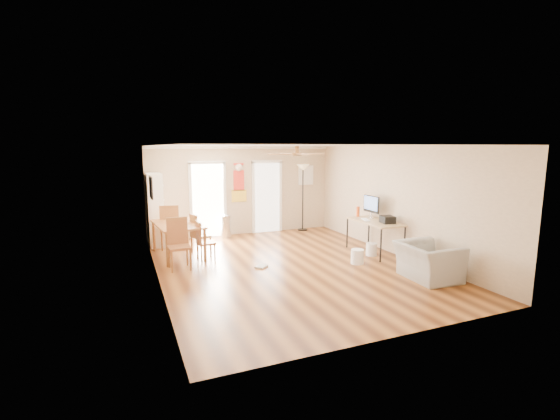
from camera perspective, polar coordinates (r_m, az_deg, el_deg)
name	(u,v)px	position (r m, az deg, el deg)	size (l,w,h in m)	color
floor	(290,266)	(8.59, 1.53, -8.19)	(7.00, 7.00, 0.00)	brown
ceiling	(291,146)	(8.20, 1.61, 9.42)	(5.50, 7.00, 0.00)	silver
wall_back	(243,191)	(11.56, -5.46, 2.86)	(5.50, 0.04, 2.60)	beige
wall_front	(398,245)	(5.35, 16.96, -4.92)	(5.50, 0.04, 2.60)	beige
wall_left	(156,216)	(7.63, -17.69, -0.81)	(0.04, 7.00, 2.60)	beige
wall_right	(395,201)	(9.73, 16.56, 1.33)	(0.04, 7.00, 2.60)	beige
crown_molding	(291,148)	(8.20, 1.61, 9.14)	(5.50, 7.00, 0.08)	white
kitchen_doorway	(208,201)	(11.32, -10.52, 1.34)	(0.90, 0.10, 2.10)	white
bathroom_doorway	(267,198)	(11.81, -1.94, 1.81)	(0.80, 0.10, 2.10)	white
wall_decal	(239,182)	(11.48, -6.05, 4.06)	(0.46, 0.03, 1.10)	red
ac_grille	(306,175)	(12.24, 3.81, 5.12)	(0.50, 0.04, 0.60)	white
framed_poster	(151,187)	(8.96, -18.41, 3.17)	(0.04, 0.66, 0.48)	black
ceiling_fan	(297,154)	(7.93, 2.49, 8.20)	(1.24, 1.24, 0.20)	#593819
bookshelf	(155,210)	(10.68, -17.84, 0.05)	(0.38, 0.86, 1.90)	white
dining_table	(178,240)	(9.53, -14.69, -4.27)	(0.95, 1.59, 0.79)	#A55E35
dining_chair_right_a	(201,234)	(9.67, -11.54, -3.43)	(0.40, 0.40, 0.97)	#AC7A37
dining_chair_right_b	(206,241)	(9.09, -10.80, -4.44)	(0.37, 0.37, 0.90)	#935A2F
dining_chair_near	(179,244)	(8.50, -14.56, -4.90)	(0.44, 0.44, 1.08)	brown
dining_chair_far	(170,227)	(10.31, -15.86, -2.36)	(0.47, 0.47, 1.13)	#A76835
trash_can	(226,226)	(11.26, -7.98, -2.39)	(0.30, 0.30, 0.65)	silver
torchiere_lamp	(303,198)	(12.02, 3.36, 1.81)	(0.39, 0.39, 2.05)	black
computer_desk	(374,237)	(9.79, 13.66, -3.87)	(0.74, 1.48, 0.80)	tan
imac	(371,207)	(10.04, 13.22, 0.44)	(0.08, 0.61, 0.57)	black
keyboard	(366,220)	(9.80, 12.44, -1.39)	(0.13, 0.41, 0.02)	white
printer	(388,219)	(9.52, 15.49, -1.35)	(0.28, 0.33, 0.17)	black
orange_bottle	(358,211)	(10.24, 11.35, -0.22)	(0.09, 0.09, 0.26)	#DD4D13
wastebasket_a	(357,257)	(8.87, 11.26, -6.71)	(0.28, 0.28, 0.33)	white
wastebasket_b	(371,249)	(9.60, 13.26, -5.64)	(0.26, 0.26, 0.30)	white
floor_cloth	(261,266)	(8.50, -2.76, -8.27)	(0.26, 0.20, 0.04)	#AAA9A5
armchair	(428,262)	(8.20, 20.88, -7.07)	(1.09, 0.96, 0.71)	gray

